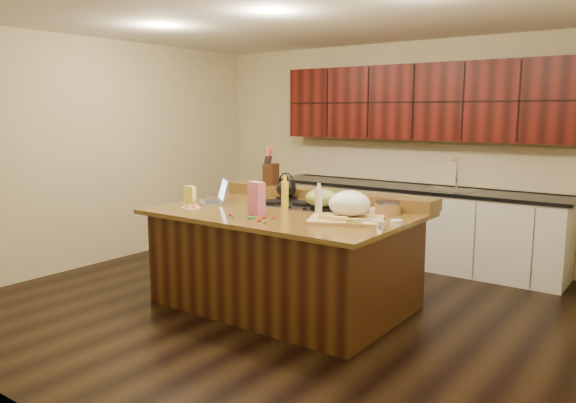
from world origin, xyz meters
The scene contains 33 objects.
room centered at (0.00, 0.00, 1.35)m, with size 5.52×5.02×2.72m.
island centered at (0.00, 0.00, 0.46)m, with size 2.40×1.60×0.92m.
back_ledge centered at (0.00, 0.70, 0.98)m, with size 2.40×0.30×0.12m, color black.
cooktop centered at (0.00, 0.30, 0.94)m, with size 0.92×0.52×0.05m.
back_counter centered at (0.30, 2.23, 0.98)m, with size 3.70×0.66×2.40m.
kettle centered at (-0.30, 0.43, 1.06)m, with size 0.21×0.21×0.19m, color black.
green_bowl centered at (0.30, 0.17, 1.05)m, with size 0.30×0.30×0.17m, color olive.
laptop centered at (-0.84, -0.03, 0.99)m, with size 0.45×0.44×0.24m.
oil_bottle centered at (-0.03, 0.04, 1.06)m, with size 0.07×0.07×0.27m, color yellow.
vinegar_bottle centered at (0.42, -0.07, 1.04)m, with size 0.06×0.06×0.25m, color silver.
wooden_tray centered at (0.71, -0.04, 1.03)m, with size 0.74×0.65×0.25m.
ramekin_a centered at (1.04, -0.13, 0.94)m, with size 0.10×0.10×0.04m, color white.
ramekin_b centered at (1.15, -0.02, 0.94)m, with size 0.10×0.10×0.04m, color white.
ramekin_c centered at (0.74, 0.39, 0.94)m, with size 0.10×0.10×0.04m, color white.
strainer_bowl centered at (0.85, 0.43, 0.97)m, with size 0.24×0.24×0.09m, color #996B3F.
kitchen_timer centered at (1.10, -0.21, 0.96)m, with size 0.08×0.08×0.07m, color silver.
pink_bag centered at (-0.09, -0.31, 1.07)m, with size 0.16×0.09×0.30m, color #CC6081.
candy_plate centered at (-0.81, -0.43, 0.93)m, with size 0.18×0.18×0.01m, color white.
package_box centered at (-1.15, -0.11, 1.00)m, with size 0.11×0.08×0.15m, color #D3C34A.
utensil_crock centered at (-0.72, 0.70, 1.11)m, with size 0.12×0.12×0.14m, color white.
knife_block centered at (-0.71, 0.70, 1.16)m, with size 0.12×0.19×0.23m, color black.
gumdrop_0 centered at (0.08, -0.41, 0.93)m, with size 0.02×0.02×0.02m, color red.
gumdrop_1 centered at (-0.14, -0.57, 0.93)m, with size 0.02×0.02×0.02m, color #198C26.
gumdrop_2 centered at (0.15, -0.57, 0.93)m, with size 0.02×0.02×0.02m, color red.
gumdrop_3 centered at (-0.02, -0.49, 0.93)m, with size 0.02×0.02×0.02m, color #198C26.
gumdrop_4 centered at (0.09, -0.44, 0.93)m, with size 0.02×0.02×0.02m, color red.
gumdrop_5 centered at (0.00, -0.45, 0.93)m, with size 0.02×0.02×0.02m, color #198C26.
gumdrop_6 centered at (0.16, -0.40, 0.93)m, with size 0.02×0.02×0.02m, color red.
gumdrop_7 centered at (0.02, -0.50, 0.93)m, with size 0.02×0.02×0.02m, color #198C26.
gumdrop_8 centered at (0.14, -0.53, 0.93)m, with size 0.02×0.02×0.02m, color red.
gumdrop_9 centered at (-0.01, -0.52, 0.93)m, with size 0.02×0.02×0.02m, color #198C26.
gumdrop_10 centered at (-0.24, -0.50, 0.93)m, with size 0.02×0.02×0.02m, color red.
gumdrop_11 centered at (0.22, -0.59, 0.93)m, with size 0.02×0.02×0.02m, color #198C26.
Camera 1 is at (3.08, -4.17, 1.84)m, focal length 35.00 mm.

